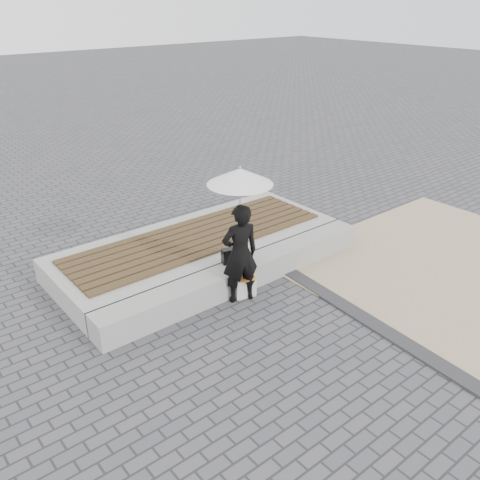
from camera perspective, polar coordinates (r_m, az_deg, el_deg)
name	(u,v)px	position (r m, az deg, el deg)	size (l,w,h in m)	color
ground	(314,331)	(7.29, 8.24, -9.97)	(80.00, 80.00, 0.00)	#49494E
terrazzo_zone	(469,273)	(9.41, 24.06, -3.35)	(5.00, 5.00, 0.02)	#CCB689
edging_band	(378,327)	(7.53, 15.03, -9.25)	(0.25, 5.20, 0.04)	#2D2D30
seating_ledge	(241,274)	(8.16, 0.15, -3.84)	(5.00, 0.45, 0.40)	gray
timber_platform	(198,248)	(9.01, -4.68, -0.92)	(5.00, 2.00, 0.40)	#9A9A95
timber_decking	(198,237)	(8.92, -4.73, 0.35)	(4.60, 1.40, 0.04)	#503C21
woman	(240,254)	(7.53, 0.00, -1.54)	(0.57, 0.37, 1.55)	black
parasol	(240,176)	(7.07, 0.00, 7.07)	(0.92, 0.92, 1.18)	#B3B4B8
handbag	(233,255)	(8.04, -0.83, -1.71)	(0.34, 0.12, 0.24)	black
canvas_tote	(245,287)	(7.89, 0.56, -5.19)	(0.33, 0.14, 0.34)	silver
magazine	(247,278)	(7.77, 0.80, -4.22)	(0.27, 0.20, 0.01)	#F04136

